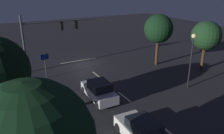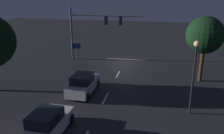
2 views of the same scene
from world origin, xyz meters
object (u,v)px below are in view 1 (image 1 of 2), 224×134
Objects in this scene: street_lamp_left_kerb at (192,51)px; tree_left_far at (206,36)px; traffic_signal_assembly at (49,32)px; car_distant at (142,132)px; tree_left_near at (159,29)px; car_approaching at (99,91)px; route_sign at (45,61)px.

tree_left_far is at bearing -151.30° from street_lamp_left_kerb.
traffic_signal_assembly is 1.66× the size of street_lamp_left_kerb.
car_distant is 0.69× the size of tree_left_near.
car_distant is 10.47m from street_lamp_left_kerb.
traffic_signal_assembly is 13.04m from tree_left_near.
traffic_signal_assembly is at bearing -21.93° from tree_left_near.
traffic_signal_assembly reaches higher than car_distant.
tree_left_far is at bearing 150.08° from traffic_signal_assembly.
car_approaching and car_distant have the same top height.
car_approaching is 0.81× the size of street_lamp_left_kerb.
tree_left_near is at bearing 170.95° from route_sign.
street_lamp_left_kerb reaches higher than car_distant.
car_distant is at bearing 27.95° from tree_left_far.
street_lamp_left_kerb is at bearing 28.70° from tree_left_far.
traffic_signal_assembly is 2.04× the size of car_distant.
tree_left_far is at bearing -176.74° from car_approaching.
car_approaching is at bearing 3.26° from tree_left_far.
tree_left_near is (-12.10, 4.87, 0.11)m from traffic_signal_assembly.
car_approaching is 9.49m from street_lamp_left_kerb.
car_distant is (-1.53, 16.50, -3.66)m from traffic_signal_assembly.
street_lamp_left_kerb is 0.93× the size of tree_left_far.
car_distant is at bearing 101.86° from route_sign.
car_approaching is at bearing 99.60° from traffic_signal_assembly.
route_sign is at bearing 63.41° from traffic_signal_assembly.
traffic_signal_assembly reaches higher than car_approaching.
car_distant is 1.59× the size of route_sign.
car_approaching is at bearing 25.29° from tree_left_near.
route_sign is at bearing -9.05° from tree_left_near.
traffic_signal_assembly is 15.81m from street_lamp_left_kerb.
route_sign is 13.87m from tree_left_near.
car_distant is at bearing 47.73° from tree_left_near.
traffic_signal_assembly reaches higher than tree_left_near.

